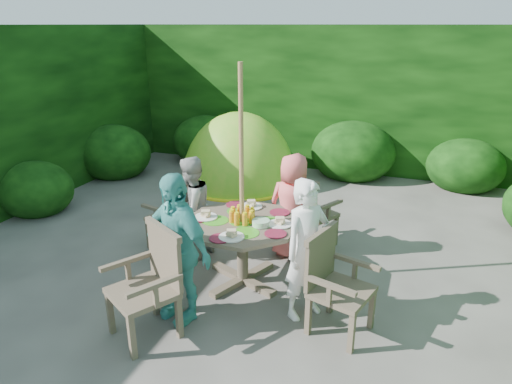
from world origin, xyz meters
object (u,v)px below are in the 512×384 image
(child_front, at_px, (177,248))
(child_right, at_px, (307,250))
(garden_chair_back, at_px, (308,210))
(child_back, at_px, (293,206))
(dome_tent, at_px, (239,181))
(parasol_pole, at_px, (242,181))
(garden_chair_front, at_px, (150,282))
(garden_chair_left, at_px, (175,213))
(garden_chair_right, at_px, (334,282))
(child_left, at_px, (191,209))
(patio_table, at_px, (243,231))

(child_front, bearing_deg, child_right, 44.02)
(garden_chair_back, distance_m, child_front, 1.92)
(garden_chair_back, relative_size, child_back, 0.72)
(garden_chair_back, relative_size, dome_tent, 0.37)
(child_right, bearing_deg, child_front, 147.50)
(parasol_pole, distance_m, dome_tent, 3.40)
(garden_chair_back, xyz_separation_m, child_front, (-0.74, -1.75, 0.22))
(garden_chair_front, bearing_deg, garden_chair_left, 142.59)
(garden_chair_right, relative_size, garden_chair_left, 1.03)
(child_right, height_order, child_back, child_right)
(parasol_pole, relative_size, child_right, 1.69)
(child_front, bearing_deg, garden_chair_front, -88.97)
(garden_chair_right, relative_size, garden_chair_front, 0.94)
(garden_chair_front, xyz_separation_m, dome_tent, (-0.82, 3.98, -0.49))
(child_front, bearing_deg, garden_chair_back, 89.25)
(child_left, bearing_deg, patio_table, 80.10)
(garden_chair_right, height_order, dome_tent, dome_tent)
(child_right, xyz_separation_m, child_back, (-0.42, 1.05, -0.05))
(child_front, height_order, dome_tent, child_front)
(patio_table, xyz_separation_m, garden_chair_left, (-1.02, 0.45, -0.13))
(child_left, bearing_deg, child_front, 35.03)
(parasol_pole, bearing_deg, garden_chair_back, 67.24)
(garden_chair_left, distance_m, child_right, 1.92)
(child_front, relative_size, dome_tent, 0.59)
(parasol_pole, distance_m, garden_chair_right, 1.28)
(garden_chair_back, xyz_separation_m, child_right, (0.31, -1.33, 0.19))
(garden_chair_right, relative_size, child_front, 0.63)
(garden_chair_back, height_order, child_right, child_right)
(patio_table, xyz_separation_m, parasol_pole, (-0.00, 0.00, 0.53))
(child_front, distance_m, dome_tent, 3.88)
(garden_chair_back, bearing_deg, patio_table, 96.20)
(garden_chair_left, height_order, child_front, child_front)
(parasol_pole, relative_size, child_back, 1.83)
(garden_chair_back, relative_size, child_left, 0.73)
(garden_chair_front, bearing_deg, child_right, 61.76)
(parasol_pole, height_order, child_back, parasol_pole)
(garden_chair_right, relative_size, dome_tent, 0.37)
(garden_chair_right, xyz_separation_m, garden_chair_front, (-1.43, -0.57, 0.03))
(garden_chair_left, xyz_separation_m, child_right, (1.75, -0.76, 0.20))
(patio_table, bearing_deg, dome_tent, 112.71)
(patio_table, height_order, garden_chair_right, garden_chair_right)
(garden_chair_right, relative_size, child_left, 0.73)
(parasol_pole, relative_size, garden_chair_front, 2.41)
(garden_chair_back, bearing_deg, child_back, 97.02)
(patio_table, height_order, parasol_pole, parasol_pole)
(child_left, bearing_deg, dome_tent, -156.08)
(garden_chair_left, relative_size, garden_chair_front, 0.92)
(garden_chair_back, height_order, dome_tent, dome_tent)
(parasol_pole, distance_m, garden_chair_back, 1.27)
(child_right, bearing_deg, garden_chair_front, 156.82)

